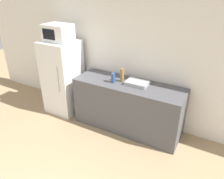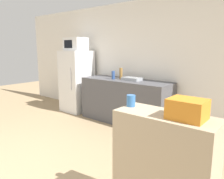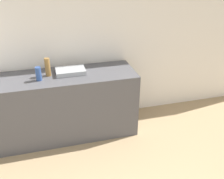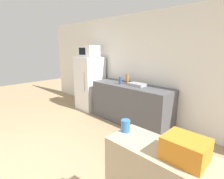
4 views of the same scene
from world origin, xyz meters
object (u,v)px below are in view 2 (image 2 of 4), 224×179
microwave (76,44)px  jar (131,101)px  bottle_tall (121,73)px  refrigerator (77,81)px  basket (187,109)px  bottle_short (113,75)px

microwave → jar: microwave is taller
bottle_tall → jar: (1.70, -2.08, 0.04)m
bottle_tall → refrigerator: bearing=-176.3°
basket → jar: size_ratio=2.53×
refrigerator → bottle_tall: (1.34, 0.09, 0.29)m
bottle_short → basket: basket is taller
microwave → bottle_tall: microwave is taller
jar → bottle_tall: bearing=129.3°
bottle_short → jar: bearing=-47.1°
bottle_short → basket: 3.11m
bottle_tall → basket: bearing=-43.0°
bottle_short → basket: bearing=-40.0°
basket → refrigerator: bearing=150.7°
bottle_tall → basket: 3.09m
refrigerator → basket: 4.15m
refrigerator → microwave: microwave is taller
jar → microwave: bearing=146.8°
refrigerator → bottle_short: refrigerator is taller
refrigerator → basket: refrigerator is taller
refrigerator → bottle_tall: bearing=3.7°
bottle_short → refrigerator: bearing=178.7°
microwave → basket: size_ratio=1.85×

